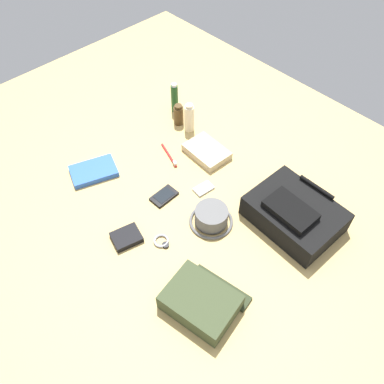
{
  "coord_description": "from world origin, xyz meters",
  "views": [
    {
      "loc": [
        0.77,
        -0.74,
        1.34
      ],
      "look_at": [
        0.0,
        0.0,
        0.04
      ],
      "focal_mm": 37.45,
      "sensor_mm": 36.0,
      "label": 1
    }
  ],
  "objects_px": {
    "cell_phone": "(164,196)",
    "backpack": "(294,214)",
    "bucket_hat": "(211,217)",
    "wallet": "(127,237)",
    "wristwatch": "(162,241)",
    "lotion_bottle": "(189,118)",
    "toothbrush": "(170,156)",
    "cologne_bottle": "(179,115)",
    "shampoo_bottle": "(175,98)",
    "folded_towel": "(207,152)",
    "paperback_novel": "(94,171)",
    "media_player": "(204,189)",
    "toiletry_pouch": "(202,301)"
  },
  "relations": [
    {
      "from": "folded_towel",
      "to": "wallet",
      "type": "bearing_deg",
      "value": -78.38
    },
    {
      "from": "media_player",
      "to": "wallet",
      "type": "height_order",
      "value": "wallet"
    },
    {
      "from": "lotion_bottle",
      "to": "cell_phone",
      "type": "bearing_deg",
      "value": -57.41
    },
    {
      "from": "backpack",
      "to": "shampoo_bottle",
      "type": "distance_m",
      "value": 0.86
    },
    {
      "from": "backpack",
      "to": "cologne_bottle",
      "type": "bearing_deg",
      "value": 174.23
    },
    {
      "from": "toiletry_pouch",
      "to": "media_player",
      "type": "bearing_deg",
      "value": 134.24
    },
    {
      "from": "cologne_bottle",
      "to": "paperback_novel",
      "type": "bearing_deg",
      "value": -91.28
    },
    {
      "from": "cologne_bottle",
      "to": "wallet",
      "type": "height_order",
      "value": "cologne_bottle"
    },
    {
      "from": "wristwatch",
      "to": "folded_towel",
      "type": "xyz_separation_m",
      "value": [
        -0.22,
        0.47,
        0.01
      ]
    },
    {
      "from": "backpack",
      "to": "cell_phone",
      "type": "xyz_separation_m",
      "value": [
        -0.46,
        -0.29,
        -0.05
      ]
    },
    {
      "from": "lotion_bottle",
      "to": "paperback_novel",
      "type": "xyz_separation_m",
      "value": [
        -0.08,
        -0.51,
        -0.06
      ]
    },
    {
      "from": "paperback_novel",
      "to": "wallet",
      "type": "xyz_separation_m",
      "value": [
        0.38,
        -0.11,
        0.0
      ]
    },
    {
      "from": "bucket_hat",
      "to": "lotion_bottle",
      "type": "height_order",
      "value": "lotion_bottle"
    },
    {
      "from": "toiletry_pouch",
      "to": "wristwatch",
      "type": "bearing_deg",
      "value": 166.42
    },
    {
      "from": "cell_phone",
      "to": "wallet",
      "type": "distance_m",
      "value": 0.25
    },
    {
      "from": "cell_phone",
      "to": "backpack",
      "type": "bearing_deg",
      "value": 32.57
    },
    {
      "from": "wallet",
      "to": "wristwatch",
      "type": "bearing_deg",
      "value": 54.91
    },
    {
      "from": "wallet",
      "to": "media_player",
      "type": "bearing_deg",
      "value": 100.21
    },
    {
      "from": "wristwatch",
      "to": "backpack",
      "type": "bearing_deg",
      "value": 56.98
    },
    {
      "from": "paperback_novel",
      "to": "folded_towel",
      "type": "height_order",
      "value": "folded_towel"
    },
    {
      "from": "backpack",
      "to": "toothbrush",
      "type": "xyz_separation_m",
      "value": [
        -0.62,
        -0.12,
        -0.05
      ]
    },
    {
      "from": "bucket_hat",
      "to": "media_player",
      "type": "xyz_separation_m",
      "value": [
        -0.14,
        0.1,
        -0.03
      ]
    },
    {
      "from": "shampoo_bottle",
      "to": "folded_towel",
      "type": "xyz_separation_m",
      "value": [
        0.34,
        -0.11,
        -0.06
      ]
    },
    {
      "from": "cell_phone",
      "to": "media_player",
      "type": "bearing_deg",
      "value": 59.34
    },
    {
      "from": "bucket_hat",
      "to": "lotion_bottle",
      "type": "relative_size",
      "value": 1.18
    },
    {
      "from": "shampoo_bottle",
      "to": "cologne_bottle",
      "type": "xyz_separation_m",
      "value": [
        0.09,
        -0.05,
        -0.03
      ]
    },
    {
      "from": "lotion_bottle",
      "to": "paperback_novel",
      "type": "relative_size",
      "value": 0.65
    },
    {
      "from": "paperback_novel",
      "to": "lotion_bottle",
      "type": "bearing_deg",
      "value": 80.81
    },
    {
      "from": "shampoo_bottle",
      "to": "cell_phone",
      "type": "height_order",
      "value": "shampoo_bottle"
    },
    {
      "from": "paperback_novel",
      "to": "media_player",
      "type": "distance_m",
      "value": 0.5
    },
    {
      "from": "bucket_hat",
      "to": "wristwatch",
      "type": "distance_m",
      "value": 0.22
    },
    {
      "from": "toiletry_pouch",
      "to": "media_player",
      "type": "relative_size",
      "value": 3.04
    },
    {
      "from": "backpack",
      "to": "wristwatch",
      "type": "distance_m",
      "value": 0.54
    },
    {
      "from": "cologne_bottle",
      "to": "folded_towel",
      "type": "bearing_deg",
      "value": -12.37
    },
    {
      "from": "paperback_novel",
      "to": "wallet",
      "type": "distance_m",
      "value": 0.4
    },
    {
      "from": "lotion_bottle",
      "to": "wallet",
      "type": "relative_size",
      "value": 1.37
    },
    {
      "from": "toiletry_pouch",
      "to": "shampoo_bottle",
      "type": "distance_m",
      "value": 1.07
    },
    {
      "from": "shampoo_bottle",
      "to": "media_player",
      "type": "distance_m",
      "value": 0.56
    },
    {
      "from": "paperback_novel",
      "to": "toothbrush",
      "type": "height_order",
      "value": "paperback_novel"
    },
    {
      "from": "bucket_hat",
      "to": "lotion_bottle",
      "type": "xyz_separation_m",
      "value": [
        -0.47,
        0.32,
        0.04
      ]
    },
    {
      "from": "toothbrush",
      "to": "lotion_bottle",
      "type": "bearing_deg",
      "value": 111.71
    },
    {
      "from": "shampoo_bottle",
      "to": "lotion_bottle",
      "type": "relative_size",
      "value": 1.08
    },
    {
      "from": "bucket_hat",
      "to": "wallet",
      "type": "xyz_separation_m",
      "value": [
        -0.17,
        -0.3,
        -0.02
      ]
    },
    {
      "from": "toothbrush",
      "to": "cologne_bottle",
      "type": "bearing_deg",
      "value": 127.96
    },
    {
      "from": "shampoo_bottle",
      "to": "folded_towel",
      "type": "distance_m",
      "value": 0.36
    },
    {
      "from": "shampoo_bottle",
      "to": "lotion_bottle",
      "type": "distance_m",
      "value": 0.16
    },
    {
      "from": "bucket_hat",
      "to": "shampoo_bottle",
      "type": "bearing_deg",
      "value": 149.56
    },
    {
      "from": "toiletry_pouch",
      "to": "cologne_bottle",
      "type": "xyz_separation_m",
      "value": [
        -0.77,
        0.6,
        0.01
      ]
    },
    {
      "from": "cell_phone",
      "to": "wristwatch",
      "type": "relative_size",
      "value": 1.62
    },
    {
      "from": "backpack",
      "to": "bucket_hat",
      "type": "height_order",
      "value": "backpack"
    }
  ]
}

